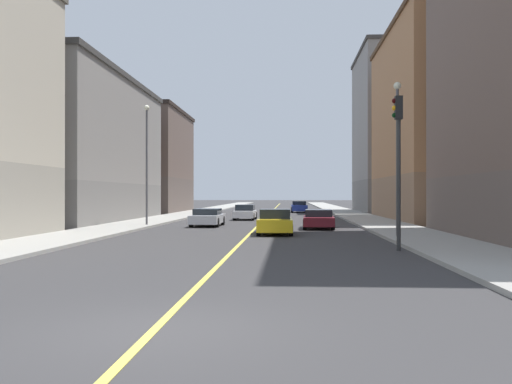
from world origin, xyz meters
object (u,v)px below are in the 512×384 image
object	(u,v)px
building_right_midblock	(70,149)
car_white	(245,212)
car_yellow	(275,222)
building_left_mid	(447,124)
street_lamp_left_near	(397,143)
car_maroon	(319,219)
car_silver	(208,217)
car_blue	(299,207)
building_right_distant	(142,162)
building_left_far	(400,132)
traffic_light_left_near	(398,151)
street_lamp_right_near	(147,153)

from	to	relation	value
building_right_midblock	car_white	xyz separation A→B (m)	(13.86, 3.66, -5.20)
car_yellow	building_left_mid	bearing A→B (deg)	51.21
building_right_midblock	car_white	world-z (taller)	building_right_midblock
building_right_midblock	street_lamp_left_near	bearing A→B (deg)	-36.28
street_lamp_left_near	car_maroon	world-z (taller)	street_lamp_left_near
car_silver	car_blue	bearing A→B (deg)	77.02
building_right_midblock	building_right_distant	bearing A→B (deg)	90.00
building_left_far	traffic_light_left_near	world-z (taller)	building_left_far
car_blue	street_lamp_left_near	bearing A→B (deg)	-84.21
building_right_midblock	car_yellow	world-z (taller)	building_right_midblock
building_right_midblock	car_blue	distance (m)	30.31
building_left_far	street_lamp_right_near	size ratio (longest dim) A/B	2.39
street_lamp_left_near	car_blue	distance (m)	40.38
building_left_mid	building_right_midblock	bearing A→B (deg)	-172.56
building_left_mid	street_lamp_left_near	distance (m)	22.57
building_right_midblock	car_silver	xyz separation A→B (m)	(12.03, -6.08, -5.22)
traffic_light_left_near	car_white	xyz separation A→B (m)	(-7.97, 25.95, -3.25)
building_left_mid	car_silver	world-z (taller)	building_left_mid
car_white	car_maroon	size ratio (longest dim) A/B	0.89
building_left_mid	car_maroon	bearing A→B (deg)	-132.53
street_lamp_left_near	car_white	size ratio (longest dim) A/B	1.82
building_left_far	street_lamp_left_near	xyz separation A→B (m)	(-8.04, -40.95, -4.98)
building_left_mid	building_right_distant	world-z (taller)	building_left_mid
building_left_far	car_white	distance (m)	28.15
building_right_distant	car_maroon	xyz separation A→B (m)	(19.47, -30.82, -5.50)
building_left_mid	traffic_light_left_near	xyz separation A→B (m)	(-9.06, -26.33, -4.23)
building_left_mid	car_yellow	bearing A→B (deg)	-128.79
traffic_light_left_near	car_maroon	bearing A→B (deg)	99.62
car_white	street_lamp_left_near	bearing A→B (deg)	-66.25
building_left_mid	building_left_far	size ratio (longest dim) A/B	1.04
car_white	car_blue	bearing A→B (deg)	75.85
car_white	car_silver	world-z (taller)	car_white
traffic_light_left_near	street_lamp_right_near	size ratio (longest dim) A/B	0.74
street_lamp_right_near	building_left_far	bearing A→B (deg)	53.74
building_left_mid	street_lamp_right_near	bearing A→B (deg)	-154.31
building_right_distant	car_maroon	size ratio (longest dim) A/B	3.51
traffic_light_left_near	street_lamp_right_near	xyz separation A→B (m)	(-13.78, 15.34, 1.07)
building_right_distant	street_lamp_right_near	xyz separation A→B (m)	(8.04, -29.37, -1.16)
street_lamp_right_near	car_silver	bearing A→B (deg)	12.32
building_left_mid	traffic_light_left_near	bearing A→B (deg)	-108.99
building_right_midblock	building_right_distant	distance (m)	22.42
car_blue	car_silver	size ratio (longest dim) A/B	1.00
building_right_distant	car_maroon	bearing A→B (deg)	-57.72
street_lamp_left_near	street_lamp_right_near	world-z (taller)	street_lamp_right_near
building_left_mid	building_right_midblock	xyz separation A→B (m)	(-30.88, -4.03, -2.28)
building_left_far	traffic_light_left_near	distance (m)	47.70
street_lamp_right_near	car_maroon	distance (m)	12.31
building_right_distant	car_blue	xyz separation A→B (m)	(18.79, 0.80, -5.45)
building_right_midblock	car_maroon	distance (m)	21.84
building_left_mid	building_right_midblock	distance (m)	31.23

